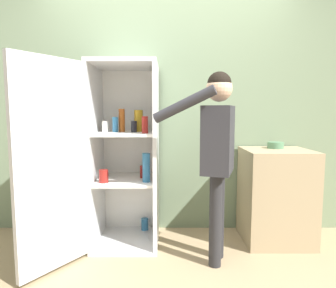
# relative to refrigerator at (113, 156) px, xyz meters

# --- Properties ---
(ground_plane) EXTENTS (12.00, 12.00, 0.00)m
(ground_plane) POSITION_rel_refrigerator_xyz_m (0.49, -0.54, -0.84)
(ground_plane) COLOR tan
(wall_back) EXTENTS (7.00, 0.06, 2.55)m
(wall_back) POSITION_rel_refrigerator_xyz_m (0.49, 0.44, 0.43)
(wall_back) COLOR gray
(wall_back) RESTS_ON ground_plane
(refrigerator) EXTENTS (0.98, 1.13, 1.68)m
(refrigerator) POSITION_rel_refrigerator_xyz_m (0.00, 0.00, 0.00)
(refrigerator) COLOR silver
(refrigerator) RESTS_ON ground_plane
(person) EXTENTS (0.69, 0.50, 1.56)m
(person) POSITION_rel_refrigerator_xyz_m (0.90, -0.31, 0.15)
(person) COLOR #262628
(person) RESTS_ON ground_plane
(counter) EXTENTS (0.61, 0.57, 0.89)m
(counter) POSITION_rel_refrigerator_xyz_m (1.53, 0.10, -0.40)
(counter) COLOR tan
(counter) RESTS_ON ground_plane
(bowl) EXTENTS (0.15, 0.15, 0.06)m
(bowl) POSITION_rel_refrigerator_xyz_m (1.55, 0.20, 0.08)
(bowl) COLOR #517F5B
(bowl) RESTS_ON counter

